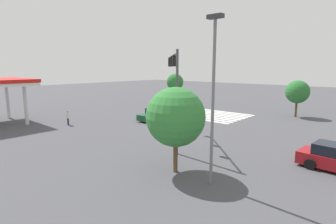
{
  "coord_description": "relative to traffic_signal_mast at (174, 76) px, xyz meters",
  "views": [
    {
      "loc": [
        -19.05,
        21.43,
        6.11
      ],
      "look_at": [
        0.0,
        0.0,
        1.21
      ],
      "focal_mm": 28.0,
      "sensor_mm": 36.0,
      "label": 1
    }
  ],
  "objects": [
    {
      "name": "ground_plane",
      "position": [
        5.58,
        -5.58,
        -5.47
      ],
      "size": [
        146.71,
        146.71,
        0.0
      ],
      "primitive_type": "plane",
      "color": "#47474C"
    },
    {
      "name": "traffic_signal_mast",
      "position": [
        0.0,
        0.0,
        0.0
      ],
      "size": [
        6.04,
        6.04,
        7.32
      ],
      "rotation": [
        0.0,
        0.0,
        -0.79
      ],
      "color": "#47474C",
      "rests_on": "ground_plane"
    },
    {
      "name": "car_2",
      "position": [
        7.56,
        -5.84,
        -4.81
      ],
      "size": [
        2.16,
        4.72,
        1.45
      ],
      "rotation": [
        0.0,
        0.0,
        1.58
      ],
      "color": "#144728",
      "rests_on": "ground_plane"
    },
    {
      "name": "crosswalk_markings",
      "position": [
        5.58,
        -12.86,
        -5.47
      ],
      "size": [
        10.83,
        7.25,
        0.01
      ],
      "rotation": [
        0.0,
        0.0,
        1.57
      ],
      "color": "silver",
      "rests_on": "ground_plane"
    },
    {
      "name": "tree_corner_a",
      "position": [
        -4.02,
        4.56,
        -2.17
      ],
      "size": [
        3.44,
        3.44,
        5.03
      ],
      "color": "brown",
      "rests_on": "ground_plane"
    },
    {
      "name": "tree_corner_c",
      "position": [
        17.14,
        -20.5,
        -2.0
      ],
      "size": [
        3.02,
        3.02,
        5.0
      ],
      "color": "brown",
      "rests_on": "ground_plane"
    },
    {
      "name": "pedestrian",
      "position": [
        12.8,
        2.44,
        -4.62
      ],
      "size": [
        0.41,
        0.4,
        1.54
      ],
      "rotation": [
        0.0,
        0.0,
        -2.3
      ],
      "color": "#232842",
      "rests_on": "ground_plane"
    },
    {
      "name": "tree_corner_b",
      "position": [
        -4.03,
        -18.75,
        -2.35
      ],
      "size": [
        2.83,
        2.83,
        4.55
      ],
      "color": "brown",
      "rests_on": "ground_plane"
    },
    {
      "name": "street_light_pole_a",
      "position": [
        -6.48,
        4.58,
        -0.36
      ],
      "size": [
        0.8,
        0.36,
        8.62
      ],
      "color": "slate",
      "rests_on": "ground_plane"
    }
  ]
}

